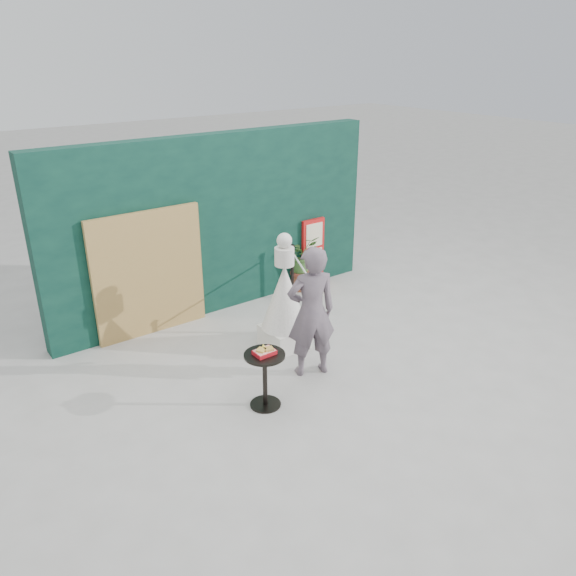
% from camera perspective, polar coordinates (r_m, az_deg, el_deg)
% --- Properties ---
extents(ground, '(60.00, 60.00, 0.00)m').
position_cam_1_polar(ground, '(7.86, 5.30, -9.51)').
color(ground, '#ADAAA5').
rests_on(ground, ground).
extents(back_wall, '(6.00, 0.30, 3.00)m').
position_cam_1_polar(back_wall, '(9.58, -7.03, 6.45)').
color(back_wall, black).
rests_on(back_wall, ground).
extents(bamboo_fence, '(1.80, 0.08, 2.00)m').
position_cam_1_polar(bamboo_fence, '(8.99, -13.92, 1.41)').
color(bamboo_fence, tan).
rests_on(bamboo_fence, ground).
extents(woman, '(0.80, 0.65, 1.88)m').
position_cam_1_polar(woman, '(7.62, 2.39, -2.46)').
color(woman, '#675964').
rests_on(woman, ground).
extents(menu_board, '(0.50, 0.07, 1.30)m').
position_cam_1_polar(menu_board, '(10.71, 2.55, 3.65)').
color(menu_board, red).
rests_on(menu_board, ground).
extents(statue, '(0.71, 0.71, 1.82)m').
position_cam_1_polar(statue, '(8.38, -0.36, -1.43)').
color(statue, white).
rests_on(statue, ground).
extents(cafe_table, '(0.52, 0.52, 0.75)m').
position_cam_1_polar(cafe_table, '(7.12, -2.37, -8.49)').
color(cafe_table, black).
rests_on(cafe_table, ground).
extents(food_basket, '(0.26, 0.19, 0.11)m').
position_cam_1_polar(food_basket, '(6.97, -2.40, -6.45)').
color(food_basket, '#B6131C').
rests_on(food_basket, cafe_table).
extents(planter, '(0.62, 0.53, 1.05)m').
position_cam_1_polar(planter, '(10.49, 1.32, 2.99)').
color(planter, '#995032').
rests_on(planter, ground).
extents(stanchion_barrier, '(0.84, 1.54, 1.03)m').
position_cam_1_polar(stanchion_barrier, '(9.50, 1.35, 0.03)').
color(stanchion_barrier, black).
rests_on(stanchion_barrier, ground).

